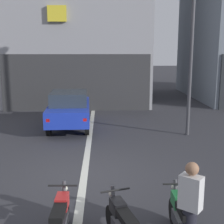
% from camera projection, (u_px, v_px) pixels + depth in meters
% --- Properties ---
extents(ground_plane, '(120.00, 120.00, 0.00)m').
position_uv_depth(ground_plane, '(84.00, 176.00, 8.59)').
color(ground_plane, '#333338').
extents(lane_centre_line, '(0.20, 18.00, 0.01)m').
position_uv_depth(lane_centre_line, '(91.00, 124.00, 14.47)').
color(lane_centre_line, silver).
rests_on(lane_centre_line, ground).
extents(car_blue_crossing_near, '(1.94, 4.18, 1.64)m').
position_uv_depth(car_blue_crossing_near, '(69.00, 108.00, 13.73)').
color(car_blue_crossing_near, black).
rests_on(car_blue_crossing_near, ground).
extents(street_lamp, '(0.36, 0.36, 7.34)m').
position_uv_depth(street_lamp, '(193.00, 24.00, 11.86)').
color(street_lamp, '#47474C').
rests_on(street_lamp, ground).
extents(motorcycle_red_row_leftmost, '(0.55, 1.67, 0.98)m').
position_uv_depth(motorcycle_red_row_leftmost, '(61.00, 219.00, 5.53)').
color(motorcycle_red_row_leftmost, black).
rests_on(motorcycle_red_row_leftmost, ground).
extents(motorcycle_green_row_centre, '(0.55, 1.67, 0.98)m').
position_uv_depth(motorcycle_green_row_centre, '(180.00, 217.00, 5.60)').
color(motorcycle_green_row_centre, black).
rests_on(motorcycle_green_row_centre, ground).
extents(person_by_motorcycles, '(0.42, 0.40, 1.67)m').
position_uv_depth(person_by_motorcycles, '(190.00, 209.00, 5.10)').
color(person_by_motorcycles, '#23232D').
rests_on(person_by_motorcycles, ground).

